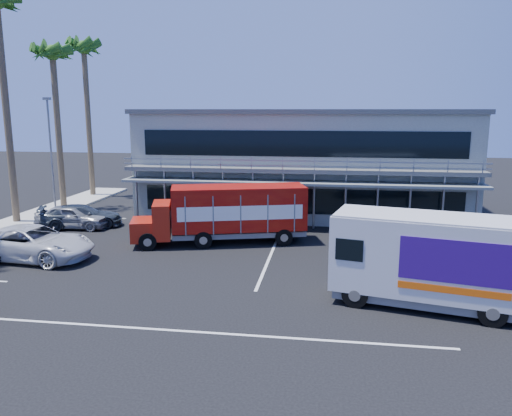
# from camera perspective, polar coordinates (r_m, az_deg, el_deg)

# --- Properties ---
(ground) EXTENTS (120.00, 120.00, 0.00)m
(ground) POSITION_cam_1_polar(r_m,az_deg,el_deg) (22.77, -4.34, -7.48)
(ground) COLOR black
(ground) RESTS_ON ground
(building) EXTENTS (22.40, 12.00, 7.30)m
(building) POSITION_cam_1_polar(r_m,az_deg,el_deg) (36.19, 5.48, 5.40)
(building) COLOR gray
(building) RESTS_ON ground
(curb_strip) EXTENTS (3.00, 32.00, 0.16)m
(curb_strip) POSITION_cam_1_polar(r_m,az_deg,el_deg) (34.29, -27.21, -2.19)
(curb_strip) COLOR #A5A399
(curb_strip) RESTS_ON ground
(palm_e) EXTENTS (2.80, 2.80, 12.25)m
(palm_e) POSITION_cam_1_polar(r_m,az_deg,el_deg) (39.37, -22.19, 15.20)
(palm_e) COLOR brown
(palm_e) RESTS_ON ground
(palm_f) EXTENTS (2.80, 2.80, 13.25)m
(palm_f) POSITION_cam_1_polar(r_m,az_deg,el_deg) (44.47, -19.04, 16.02)
(palm_f) COLOR brown
(palm_f) RESTS_ON ground
(light_pole_far) EXTENTS (0.50, 0.25, 8.09)m
(light_pole_far) POSITION_cam_1_polar(r_m,az_deg,el_deg) (37.36, -22.38, 6.10)
(light_pole_far) COLOR gray
(light_pole_far) RESTS_ON ground
(red_truck) EXTENTS (9.65, 4.65, 3.17)m
(red_truck) POSITION_cam_1_polar(r_m,az_deg,el_deg) (27.42, -3.35, -0.48)
(red_truck) COLOR #AA1C0D
(red_truck) RESTS_ON ground
(white_van) EXTENTS (7.47, 3.97, 3.47)m
(white_van) POSITION_cam_1_polar(r_m,az_deg,el_deg) (19.62, 19.30, -5.55)
(white_van) COLOR silver
(white_van) RESTS_ON ground
(parked_car_c) EXTENTS (6.23, 3.28, 1.67)m
(parked_car_c) POSITION_cam_1_polar(r_m,az_deg,el_deg) (26.90, -24.17, -3.67)
(parked_car_c) COLOR silver
(parked_car_c) RESTS_ON ground
(parked_car_d) EXTENTS (5.31, 3.69, 1.43)m
(parked_car_d) POSITION_cam_1_polar(r_m,az_deg,el_deg) (33.13, -19.33, -0.88)
(parked_car_d) COLOR #2D353C
(parked_car_d) RESTS_ON ground
(parked_car_e) EXTENTS (4.54, 2.07, 1.51)m
(parked_car_e) POSITION_cam_1_polar(r_m,az_deg,el_deg) (32.94, -20.22, -0.93)
(parked_car_e) COLOR gray
(parked_car_e) RESTS_ON ground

